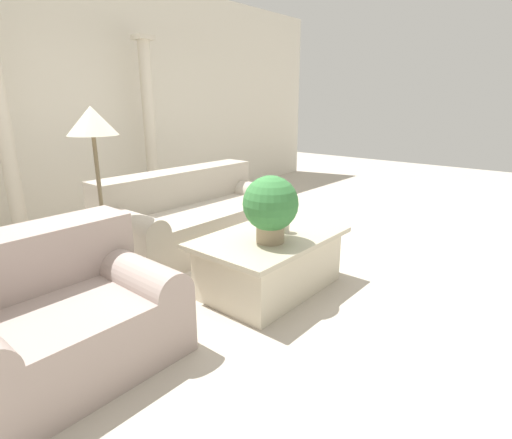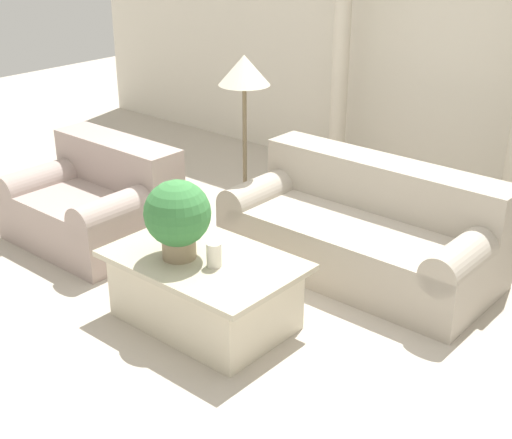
# 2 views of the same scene
# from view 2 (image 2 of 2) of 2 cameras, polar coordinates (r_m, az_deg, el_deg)

# --- Properties ---
(ground_plane) EXTENTS (16.00, 16.00, 0.00)m
(ground_plane) POSITION_cam_2_polar(r_m,az_deg,el_deg) (5.18, 0.87, -6.47)
(ground_plane) COLOR #BCB2A3
(wall_back) EXTENTS (10.00, 0.06, 3.20)m
(wall_back) POSITION_cam_2_polar(r_m,az_deg,el_deg) (6.93, 16.37, 14.51)
(wall_back) COLOR silver
(wall_back) RESTS_ON ground_plane
(sofa_long) EXTENTS (2.07, 1.00, 0.81)m
(sofa_long) POSITION_cam_2_polar(r_m,az_deg,el_deg) (5.55, 8.63, -0.75)
(sofa_long) COLOR #ADA393
(sofa_long) RESTS_ON ground_plane
(loveseat) EXTENTS (1.28, 1.00, 0.81)m
(loveseat) POSITION_cam_2_polar(r_m,az_deg,el_deg) (6.14, -12.68, 1.45)
(loveseat) COLOR #AB978F
(loveseat) RESTS_ON ground_plane
(coffee_table) EXTENTS (1.28, 0.83, 0.49)m
(coffee_table) POSITION_cam_2_polar(r_m,az_deg,el_deg) (4.82, -4.14, -5.59)
(coffee_table) COLOR beige
(coffee_table) RESTS_ON ground_plane
(potted_plant) EXTENTS (0.44, 0.44, 0.53)m
(potted_plant) POSITION_cam_2_polar(r_m,az_deg,el_deg) (4.60, -6.29, 0.29)
(potted_plant) COLOR #937F60
(potted_plant) RESTS_ON coffee_table
(pillar_candle) EXTENTS (0.10, 0.10, 0.16)m
(pillar_candle) POSITION_cam_2_polar(r_m,az_deg,el_deg) (4.56, -3.39, -2.82)
(pillar_candle) COLOR silver
(pillar_candle) RESTS_ON coffee_table
(floor_lamp) EXTENTS (0.42, 0.42, 1.53)m
(floor_lamp) POSITION_cam_2_polar(r_m,az_deg,el_deg) (5.81, -0.95, 11.15)
(floor_lamp) COLOR brown
(floor_lamp) RESTS_ON ground_plane
(column_left) EXTENTS (0.23, 0.23, 2.40)m
(column_left) POSITION_cam_2_polar(r_m,az_deg,el_deg) (7.15, 6.79, 12.49)
(column_left) COLOR beige
(column_left) RESTS_ON ground_plane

